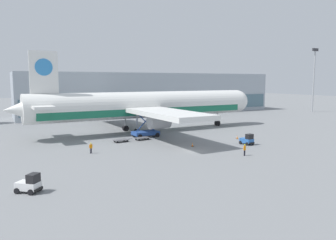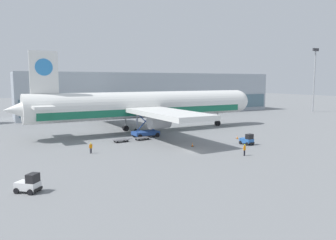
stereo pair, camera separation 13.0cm
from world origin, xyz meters
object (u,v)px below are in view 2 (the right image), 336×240
object	(u,v)px
baggage_tug_foreground	(247,140)
baggage_dolly_lead	(121,140)
ground_crew_far	(91,147)
baggage_tug_mid	(29,184)
traffic_cone_far	(192,145)
scissor_lift_loader	(145,126)
traffic_cone_near	(237,137)
ground_crew_near	(245,149)
light_mast	(314,75)
baggage_dolly_second	(142,138)
airplane_main	(145,106)

from	to	relation	value
baggage_tug_foreground	baggage_dolly_lead	bearing A→B (deg)	-128.94
baggage_dolly_lead	ground_crew_far	xyz separation A→B (m)	(-7.47, -6.92, 0.61)
baggage_tug_mid	traffic_cone_far	bearing A→B (deg)	66.09
scissor_lift_loader	traffic_cone_near	world-z (taller)	scissor_lift_loader
baggage_tug_mid	ground_crew_near	world-z (taller)	baggage_tug_mid
baggage_tug_foreground	light_mast	bearing A→B (deg)	115.12
baggage_tug_foreground	ground_crew_near	distance (m)	9.10
baggage_dolly_lead	traffic_cone_far	xyz separation A→B (m)	(9.66, -9.71, -0.08)
baggage_dolly_second	ground_crew_far	distance (m)	13.87
baggage_dolly_second	airplane_main	bearing A→B (deg)	56.43
airplane_main	ground_crew_near	size ratio (longest dim) A/B	32.58
baggage_tug_foreground	traffic_cone_near	size ratio (longest dim) A/B	3.42
airplane_main	baggage_tug_mid	size ratio (longest dim) A/B	21.00
baggage_tug_mid	baggage_dolly_lead	distance (m)	28.33
ground_crew_far	traffic_cone_near	size ratio (longest dim) A/B	2.26
light_mast	baggage_dolly_lead	xyz separation A→B (m)	(-83.09, -24.36, -13.01)
baggage_tug_foreground	scissor_lift_loader	bearing A→B (deg)	-146.56
baggage_tug_foreground	traffic_cone_far	world-z (taller)	baggage_tug_foreground
scissor_lift_loader	baggage_dolly_second	distance (m)	4.01
baggage_tug_mid	traffic_cone_far	xyz separation A→B (m)	(27.40, 12.37, -0.56)
ground_crew_near	baggage_dolly_second	bearing A→B (deg)	94.17
traffic_cone_far	baggage_dolly_lead	bearing A→B (deg)	134.85
light_mast	scissor_lift_loader	world-z (taller)	light_mast
baggage_tug_mid	traffic_cone_near	distance (m)	41.86
traffic_cone_far	baggage_tug_mid	bearing A→B (deg)	-155.71
light_mast	ground_crew_far	xyz separation A→B (m)	(-90.55, -31.28, -12.40)
light_mast	airplane_main	xyz separation A→B (m)	(-74.08, -14.99, -7.56)
baggage_dolly_second	traffic_cone_near	bearing A→B (deg)	-31.01
baggage_dolly_second	ground_crew_far	xyz separation A→B (m)	(-11.86, -7.16, 0.61)
scissor_lift_loader	ground_crew_near	size ratio (longest dim) A/B	3.25
light_mast	baggage_tug_mid	size ratio (longest dim) A/B	8.36
light_mast	airplane_main	world-z (taller)	light_mast
scissor_lift_loader	baggage_tug_foreground	distance (m)	20.64
baggage_tug_mid	traffic_cone_far	distance (m)	30.07
baggage_tug_foreground	traffic_cone_far	distance (m)	10.13
ground_crew_far	baggage_dolly_lead	bearing A→B (deg)	26.98
ground_crew_near	light_mast	bearing A→B (deg)	12.65
ground_crew_far	traffic_cone_far	bearing A→B (deg)	-25.10
baggage_tug_mid	baggage_dolly_second	xyz separation A→B (m)	(22.13, 22.32, -0.49)
airplane_main	traffic_cone_near	bearing A→B (deg)	-55.48
scissor_lift_loader	baggage_tug_foreground	xyz separation A→B (m)	(12.85, -16.10, -1.30)
light_mast	airplane_main	distance (m)	75.96
scissor_lift_loader	traffic_cone_far	distance (m)	13.45
airplane_main	baggage_dolly_lead	size ratio (longest dim) A/B	15.42
baggage_dolly_second	ground_crew_far	size ratio (longest dim) A/B	2.21
baggage_tug_mid	airplane_main	bearing A→B (deg)	91.42
baggage_tug_foreground	baggage_dolly_lead	xyz separation A→B (m)	(-19.26, 12.89, -0.49)
baggage_dolly_lead	ground_crew_far	world-z (taller)	ground_crew_far
light_mast	baggage_dolly_lead	size ratio (longest dim) A/B	6.14
scissor_lift_loader	traffic_cone_near	xyz separation A→B (m)	(15.06, -10.66, -1.81)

